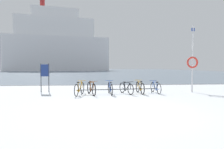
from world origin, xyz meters
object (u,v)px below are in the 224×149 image
object	(u,v)px
bicycle_1	(91,88)
info_sign	(45,73)
ferry_ship	(58,45)
bicycle_0	(79,89)
bicycle_4	(140,88)
bicycle_3	(126,88)
bicycle_5	(156,87)
bicycle_2	(110,88)
rescue_post	(192,61)

from	to	relation	value
bicycle_1	info_sign	bearing A→B (deg)	157.02
info_sign	ferry_ship	size ratio (longest dim) A/B	0.05
bicycle_0	bicycle_4	distance (m)	3.58
bicycle_3	bicycle_5	xyz separation A→B (m)	(1.83, 0.18, 0.00)
bicycle_2	bicycle_3	world-z (taller)	bicycle_2
rescue_post	ferry_ship	bearing A→B (deg)	107.96
bicycle_1	ferry_ship	world-z (taller)	ferry_ship
bicycle_1	bicycle_2	world-z (taller)	bicycle_1
info_sign	rescue_post	distance (m)	9.25
bicycle_4	bicycle_5	bearing A→B (deg)	6.65
bicycle_0	bicycle_4	world-z (taller)	bicycle_0
bicycle_2	bicycle_5	xyz separation A→B (m)	(2.80, 0.34, -0.02)
bicycle_1	bicycle_3	size ratio (longest dim) A/B	1.11
bicycle_1	bicycle_3	xyz separation A→B (m)	(2.06, 0.26, -0.03)
bicycle_5	info_sign	size ratio (longest dim) A/B	0.92
bicycle_1	ferry_ship	bearing A→B (deg)	102.64
bicycle_0	bicycle_5	distance (m)	4.58
rescue_post	bicycle_2	bearing A→B (deg)	-174.19
bicycle_3	bicycle_4	xyz separation A→B (m)	(0.84, 0.07, 0.02)
bicycle_5	rescue_post	xyz separation A→B (m)	(2.40, 0.18, 1.65)
bicycle_2	rescue_post	distance (m)	5.48
info_sign	rescue_post	size ratio (longest dim) A/B	0.43
bicycle_3	rescue_post	bearing A→B (deg)	4.95
ferry_ship	bicycle_0	bearing A→B (deg)	-77.93
bicycle_1	rescue_post	xyz separation A→B (m)	(6.29, 0.62, 1.62)
bicycle_1	bicycle_4	distance (m)	2.92
info_sign	bicycle_5	bearing A→B (deg)	-6.68
bicycle_4	rescue_post	size ratio (longest dim) A/B	0.40
bicycle_1	bicycle_3	world-z (taller)	bicycle_1
bicycle_2	bicycle_3	xyz separation A→B (m)	(0.97, 0.16, -0.02)
bicycle_5	ferry_ship	size ratio (longest dim) A/B	0.04
bicycle_1	info_sign	xyz separation A→B (m)	(-2.91, 1.23, 0.84)
bicycle_4	bicycle_5	distance (m)	1.00
bicycle_2	bicycle_3	distance (m)	0.98
bicycle_4	rescue_post	xyz separation A→B (m)	(3.39, 0.30, 1.63)
rescue_post	ferry_ship	distance (m)	68.23
bicycle_3	bicycle_4	size ratio (longest dim) A/B	0.91
info_sign	bicycle_2	bearing A→B (deg)	-15.92
bicycle_1	bicycle_0	bearing A→B (deg)	-174.67
bicycle_3	bicycle_5	world-z (taller)	same
bicycle_2	bicycle_3	size ratio (longest dim) A/B	1.15
info_sign	bicycle_1	bearing A→B (deg)	-22.98
bicycle_0	bicycle_3	bearing A→B (deg)	6.65
rescue_post	bicycle_5	bearing A→B (deg)	-175.59
bicycle_1	bicycle_2	size ratio (longest dim) A/B	0.97
bicycle_0	bicycle_1	bearing A→B (deg)	5.33
bicycle_1	bicycle_5	distance (m)	3.92
ferry_ship	bicycle_3	bearing A→B (deg)	-75.59
bicycle_0	bicycle_3	size ratio (longest dim) A/B	1.15
bicycle_5	info_sign	distance (m)	6.90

